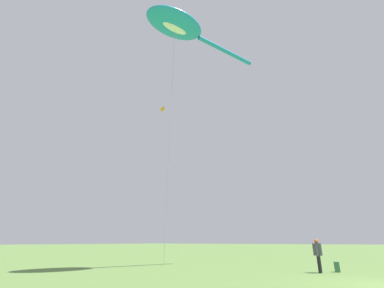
{
  "coord_description": "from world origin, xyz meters",
  "views": [
    {
      "loc": [
        -11.32,
        -0.21,
        1.32
      ],
      "look_at": [
        2.05,
        9.57,
        7.12
      ],
      "focal_mm": 26.12,
      "sensor_mm": 36.0,
      "label": 1
    }
  ],
  "objects_px": {
    "backpack": "(337,267)",
    "small_kite_tiny_distant": "(164,124)",
    "person_dark_jacket": "(318,253)",
    "big_show_kite": "(178,26)"
  },
  "relations": [
    {
      "from": "person_dark_jacket",
      "to": "small_kite_tiny_distant",
      "type": "bearing_deg",
      "value": -33.38
    },
    {
      "from": "small_kite_tiny_distant",
      "to": "big_show_kite",
      "type": "bearing_deg",
      "value": 92.6
    },
    {
      "from": "person_dark_jacket",
      "to": "small_kite_tiny_distant",
      "type": "distance_m",
      "value": 24.91
    },
    {
      "from": "backpack",
      "to": "small_kite_tiny_distant",
      "type": "bearing_deg",
      "value": 65.59
    },
    {
      "from": "big_show_kite",
      "to": "backpack",
      "type": "xyz_separation_m",
      "value": [
        4.12,
        -6.33,
        -14.11
      ]
    },
    {
      "from": "backpack",
      "to": "small_kite_tiny_distant",
      "type": "relative_size",
      "value": 0.03
    },
    {
      "from": "small_kite_tiny_distant",
      "to": "backpack",
      "type": "bearing_deg",
      "value": 113.73
    },
    {
      "from": "person_dark_jacket",
      "to": "big_show_kite",
      "type": "bearing_deg",
      "value": 23.36
    },
    {
      "from": "backpack",
      "to": "person_dark_jacket",
      "type": "bearing_deg",
      "value": 147.12
    },
    {
      "from": "big_show_kite",
      "to": "backpack",
      "type": "distance_m",
      "value": 16.01
    }
  ]
}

